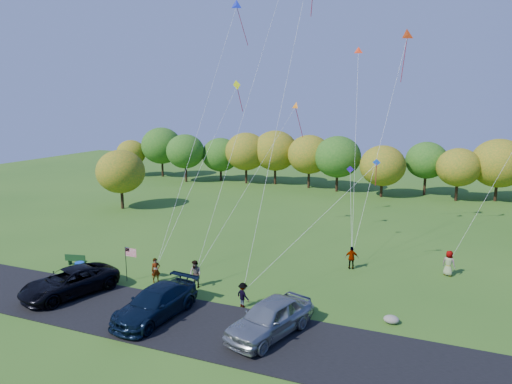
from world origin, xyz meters
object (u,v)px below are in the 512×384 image
flyer_c (243,295)px  trash_barrel (80,269)px  flyer_e (449,263)px  park_bench (76,260)px  minivan_silver (270,318)px  flyer_d (352,258)px  flyer_b (195,274)px  flyer_a (156,270)px  minivan_navy (155,303)px  minivan_dark (69,282)px

flyer_c → trash_barrel: 13.14m
flyer_e → park_bench: flyer_e is taller
minivan_silver → flyer_d: size_ratio=3.27×
flyer_b → park_bench: flyer_b is taller
minivan_silver → park_bench: size_ratio=3.47×
minivan_silver → flyer_a: minivan_silver is taller
minivan_navy → flyer_c: minivan_navy is taller
flyer_e → minivan_silver: bearing=80.9°
minivan_navy → park_bench: 11.74m
minivan_dark → park_bench: minivan_dark is taller
minivan_dark → flyer_c: (11.13, 2.62, -0.14)m
flyer_a → trash_barrel: 6.00m
minivan_silver → flyer_e: (9.04, 12.94, -0.10)m
flyer_b → flyer_d: 11.82m
minivan_silver → flyer_a: bearing=176.5°
flyer_d → trash_barrel: (-18.14, -8.54, -0.39)m
flyer_c → flyer_b: bearing=5.4°
minivan_silver → flyer_b: (-6.91, 4.24, -0.09)m
minivan_silver → flyer_e: 15.79m
minivan_navy → flyer_b: bearing=97.5°
minivan_navy → trash_barrel: bearing=164.4°
minivan_dark → flyer_e: 26.27m
park_bench → trash_barrel: 2.08m
minivan_navy → flyer_e: flyer_e is taller
minivan_dark → flyer_b: flyer_b is taller
minivan_navy → minivan_silver: (6.85, 0.57, 0.10)m
flyer_a → flyer_d: flyer_d is taller
minivan_navy → park_bench: (-10.61, 5.01, -0.44)m
flyer_d → flyer_e: bearing=177.0°
minivan_silver → trash_barrel: (-15.86, 3.12, -0.55)m
minivan_navy → minivan_silver: bearing=11.5°
minivan_dark → minivan_silver: bearing=19.1°
flyer_d → trash_barrel: size_ratio=1.83×
trash_barrel → flyer_d: bearing=25.2°
minivan_silver → flyer_e: bearing=73.6°
flyer_a → park_bench: 7.54m
minivan_navy → trash_barrel: (-9.01, 3.69, -0.45)m
flyer_b → flyer_e: bearing=44.3°
flyer_a → flyer_c: flyer_a is taller
park_bench → trash_barrel: size_ratio=1.72×
minivan_navy → flyer_b: flyer_b is taller
trash_barrel → minivan_silver: bearing=-11.1°
flyer_b → flyer_e: size_ratio=1.01×
flyer_a → flyer_c: size_ratio=1.11×
minivan_silver → trash_barrel: size_ratio=5.98×
flyer_c → flyer_d: size_ratio=0.89×
park_bench → trash_barrel: bearing=-52.4°
minivan_navy → minivan_silver: 6.87m
minivan_silver → flyer_c: (-2.72, 2.67, -0.25)m
minivan_navy → flyer_c: size_ratio=3.86×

